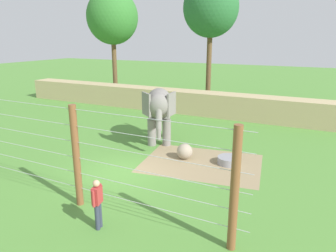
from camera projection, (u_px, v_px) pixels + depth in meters
ground_plane at (123, 172)px, 14.13m from camera, size 120.00×120.00×0.00m
dirt_patch at (201, 163)px, 15.12m from camera, size 6.09×4.81×0.01m
embankment_wall at (210, 104)px, 24.28m from camera, size 36.00×1.80×1.77m
elephant at (159, 107)px, 17.51m from camera, size 2.90×3.91×3.17m
enrichment_ball at (185, 151)px, 15.57m from camera, size 0.79×0.79×0.79m
cable_fence at (73, 156)px, 10.97m from camera, size 12.65×0.25×3.71m
zookeeper at (97, 202)px, 9.74m from camera, size 0.29×0.58×1.67m
water_tub at (229, 160)px, 14.99m from camera, size 1.10×1.10×0.35m
tree_far_left at (211, 8)px, 26.32m from camera, size 4.68×4.68×10.74m
tree_left_of_centre at (112, 18)px, 29.29m from camera, size 4.81×4.81×10.23m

